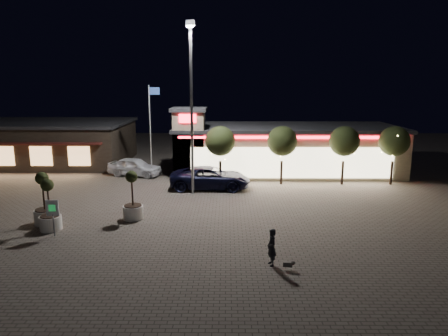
{
  "coord_description": "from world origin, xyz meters",
  "views": [
    {
      "loc": [
        4.55,
        -20.87,
        8.17
      ],
      "look_at": [
        4.34,
        6.0,
        2.42
      ],
      "focal_mm": 32.0,
      "sensor_mm": 36.0,
      "label": 1
    }
  ],
  "objects_px": {
    "pickup_truck": "(210,178)",
    "planter_left": "(45,208)",
    "planter_mid": "(50,214)",
    "white_sedan": "(135,167)",
    "valet_sign": "(53,211)",
    "pedestrian": "(272,247)"
  },
  "relations": [
    {
      "from": "pickup_truck",
      "to": "planter_left",
      "type": "height_order",
      "value": "planter_left"
    },
    {
      "from": "planter_mid",
      "to": "planter_left",
      "type": "bearing_deg",
      "value": 126.55
    },
    {
      "from": "white_sedan",
      "to": "valet_sign",
      "type": "height_order",
      "value": "valet_sign"
    },
    {
      "from": "valet_sign",
      "to": "planter_left",
      "type": "bearing_deg",
      "value": 124.48
    },
    {
      "from": "pickup_truck",
      "to": "pedestrian",
      "type": "distance_m",
      "value": 13.94
    },
    {
      "from": "valet_sign",
      "to": "pickup_truck",
      "type": "bearing_deg",
      "value": 51.42
    },
    {
      "from": "pedestrian",
      "to": "planter_mid",
      "type": "relative_size",
      "value": 0.58
    },
    {
      "from": "planter_mid",
      "to": "pedestrian",
      "type": "bearing_deg",
      "value": -20.14
    },
    {
      "from": "planter_mid",
      "to": "valet_sign",
      "type": "distance_m",
      "value": 1.26
    },
    {
      "from": "pickup_truck",
      "to": "planter_mid",
      "type": "height_order",
      "value": "planter_mid"
    },
    {
      "from": "pedestrian",
      "to": "planter_left",
      "type": "height_order",
      "value": "planter_left"
    },
    {
      "from": "pickup_truck",
      "to": "planter_left",
      "type": "distance_m",
      "value": 12.43
    },
    {
      "from": "pickup_truck",
      "to": "valet_sign",
      "type": "distance_m",
      "value": 12.93
    },
    {
      "from": "white_sedan",
      "to": "planter_left",
      "type": "distance_m",
      "value": 12.72
    },
    {
      "from": "white_sedan",
      "to": "planter_left",
      "type": "xyz_separation_m",
      "value": [
        -2.47,
        -12.48,
        0.15
      ]
    },
    {
      "from": "white_sedan",
      "to": "planter_mid",
      "type": "distance_m",
      "value": 13.57
    },
    {
      "from": "white_sedan",
      "to": "pedestrian",
      "type": "xyz_separation_m",
      "value": [
        10.28,
        -17.87,
        0.04
      ]
    },
    {
      "from": "pickup_truck",
      "to": "valet_sign",
      "type": "bearing_deg",
      "value": 142.52
    },
    {
      "from": "planter_mid",
      "to": "valet_sign",
      "type": "bearing_deg",
      "value": -57.72
    },
    {
      "from": "planter_mid",
      "to": "white_sedan",
      "type": "bearing_deg",
      "value": 82.63
    },
    {
      "from": "pedestrian",
      "to": "planter_left",
      "type": "distance_m",
      "value": 13.84
    },
    {
      "from": "valet_sign",
      "to": "planter_mid",
      "type": "bearing_deg",
      "value": 122.28
    }
  ]
}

